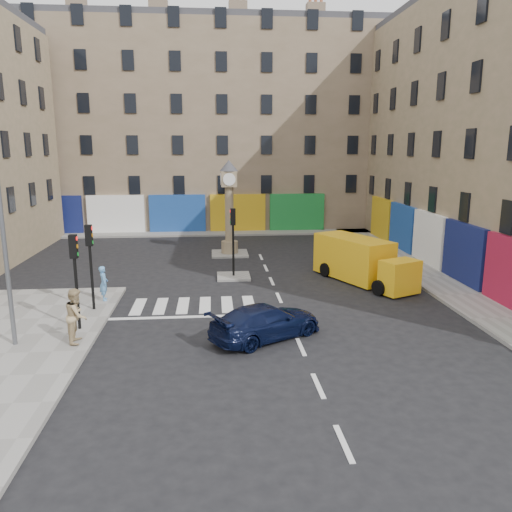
{
  "coord_description": "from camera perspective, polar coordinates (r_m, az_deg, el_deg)",
  "views": [
    {
      "loc": [
        -3.06,
        -18.62,
        7.04
      ],
      "look_at": [
        -1.08,
        4.31,
        2.0
      ],
      "focal_mm": 35.0,
      "sensor_mm": 36.0,
      "label": 1
    }
  ],
  "objects": [
    {
      "name": "sidewalk_right",
      "position": [
        31.71,
        16.96,
        -0.88
      ],
      "size": [
        2.6,
        30.0,
        0.15
      ],
      "primitive_type": "cube",
      "color": "gray",
      "rests_on": "ground"
    },
    {
      "name": "traffic_light_left_far",
      "position": [
        22.3,
        -18.43,
        0.28
      ],
      "size": [
        0.28,
        0.22,
        3.7
      ],
      "color": "black",
      "rests_on": "sidewalk_left"
    },
    {
      "name": "island_far",
      "position": [
        33.37,
        -3.02,
        0.27
      ],
      "size": [
        2.4,
        2.4,
        0.12
      ],
      "primitive_type": "cube",
      "color": "gray",
      "rests_on": "ground"
    },
    {
      "name": "yellow_van",
      "position": [
        26.99,
        11.9,
        -0.54
      ],
      "size": [
        4.32,
        6.52,
        2.29
      ],
      "rotation": [
        0.0,
        0.0,
        0.43
      ],
      "color": "yellow",
      "rests_on": "ground"
    },
    {
      "name": "sidewalk_far",
      "position": [
        41.42,
        -6.18,
        2.61
      ],
      "size": [
        32.0,
        2.4,
        0.15
      ],
      "primitive_type": "cube",
      "color": "gray",
      "rests_on": "ground"
    },
    {
      "name": "pedestrian_blue",
      "position": [
        23.85,
        -17.0,
        -2.99
      ],
      "size": [
        0.51,
        0.66,
        1.6
      ],
      "primitive_type": "imported",
      "rotation": [
        0.0,
        0.0,
        1.8
      ],
      "color": "#5993CD",
      "rests_on": "sidewalk_left"
    },
    {
      "name": "lamp_post",
      "position": [
        18.96,
        -27.11,
        4.19
      ],
      "size": [
        0.5,
        0.25,
        8.3
      ],
      "color": "#595B60",
      "rests_on": "sidewalk_left"
    },
    {
      "name": "traffic_light_left_near",
      "position": [
        20.03,
        -19.99,
        -1.15
      ],
      "size": [
        0.28,
        0.22,
        3.7
      ],
      "color": "black",
      "rests_on": "sidewalk_left"
    },
    {
      "name": "navy_sedan",
      "position": [
        18.81,
        1.14,
        -7.51
      ],
      "size": [
        4.77,
        3.88,
        1.3
      ],
      "primitive_type": "imported",
      "rotation": [
        0.0,
        0.0,
        2.12
      ],
      "color": "black",
      "rests_on": "ground"
    },
    {
      "name": "traffic_light_island",
      "position": [
        27.01,
        -2.63,
        2.86
      ],
      "size": [
        0.28,
        0.22,
        3.7
      ],
      "color": "black",
      "rests_on": "island_near"
    },
    {
      "name": "pedestrian_tan",
      "position": [
        19.08,
        -19.82,
        -6.41
      ],
      "size": [
        0.81,
        1.01,
        1.99
      ],
      "primitive_type": "imported",
      "rotation": [
        0.0,
        0.0,
        1.63
      ],
      "color": "tan",
      "rests_on": "sidewalk_left"
    },
    {
      "name": "ground",
      "position": [
        20.14,
        4.15,
        -8.14
      ],
      "size": [
        120.0,
        120.0,
        0.0
      ],
      "primitive_type": "plane",
      "color": "black",
      "rests_on": "ground"
    },
    {
      "name": "island_near",
      "position": [
        27.54,
        -2.58,
        -2.34
      ],
      "size": [
        1.8,
        1.8,
        0.12
      ],
      "primitive_type": "cube",
      "color": "gray",
      "rests_on": "ground"
    },
    {
      "name": "building_far",
      "position": [
        46.65,
        -6.28,
        14.08
      ],
      "size": [
        32.0,
        10.0,
        17.0
      ],
      "primitive_type": "cube",
      "color": "#89735B",
      "rests_on": "ground"
    },
    {
      "name": "clock_pillar",
      "position": [
        32.81,
        -3.08,
        6.23
      ],
      "size": [
        1.2,
        1.2,
        6.1
      ],
      "color": "#987F63",
      "rests_on": "island_far"
    }
  ]
}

